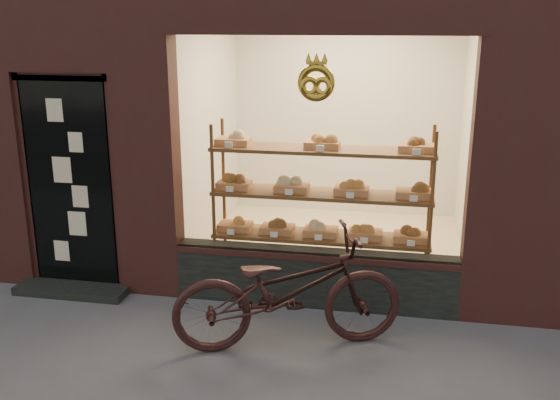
# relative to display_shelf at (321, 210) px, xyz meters

# --- Properties ---
(display_shelf) EXTENTS (2.20, 0.45, 1.70)m
(display_shelf) POSITION_rel_display_shelf_xyz_m (0.00, 0.00, 0.00)
(display_shelf) COLOR brown
(display_shelf) RESTS_ON ground
(bicycle) EXTENTS (2.05, 1.27, 1.02)m
(bicycle) POSITION_rel_display_shelf_xyz_m (-0.11, -1.28, -0.33)
(bicycle) COLOR black
(bicycle) RESTS_ON ground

